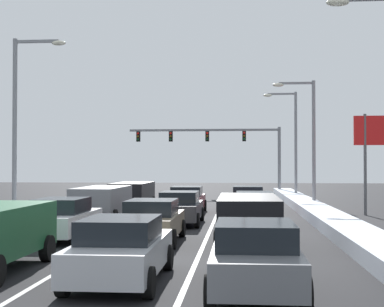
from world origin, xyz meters
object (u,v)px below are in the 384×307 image
traffic_light_gantry (221,141)px  sedan_white_left_lane_second (62,218)px  sedan_maroon_center_lane_fourth (187,199)px  roadside_sign_right (384,141)px  sedan_navy_right_lane_third (255,208)px  street_lamp_right_mid (308,132)px  suv_black_right_lane_second (248,216)px  street_lamp_left_mid (21,113)px  sedan_red_right_lane_fourth (248,199)px  street_lamp_right_far (291,135)px  sedan_gray_right_lane_nearest (255,256)px  sedan_tan_center_lane_second (152,221)px  sedan_silver_center_lane_nearest (121,249)px  suv_gray_left_lane_third (102,201)px  suv_black_left_lane_fourth (133,193)px  sedan_charcoal_center_lane_third (180,208)px

traffic_light_gantry → sedan_white_left_lane_second: bearing=-98.8°
sedan_maroon_center_lane_fourth → roadside_sign_right: (10.77, -0.55, 3.25)m
sedan_navy_right_lane_third → street_lamp_right_mid: street_lamp_right_mid is taller
suv_black_right_lane_second → street_lamp_left_mid: 14.12m
sedan_red_right_lane_fourth → street_lamp_right_far: (3.66, 12.47, 4.31)m
sedan_maroon_center_lane_fourth → sedan_navy_right_lane_third: bearing=-58.9°
sedan_gray_right_lane_nearest → sedan_tan_center_lane_second: bearing=114.8°
sedan_red_right_lane_fourth → sedan_silver_center_lane_nearest: size_ratio=1.00×
suv_black_right_lane_second → street_lamp_right_mid: (4.02, 16.68, 3.80)m
sedan_white_left_lane_second → suv_gray_left_lane_third: suv_gray_left_lane_third is taller
sedan_gray_right_lane_nearest → suv_black_left_lane_fourth: suv_black_left_lane_fourth is taller
sedan_white_left_lane_second → sedan_navy_right_lane_third: bearing=37.2°
roadside_sign_right → sedan_gray_right_lane_nearest: bearing=-111.8°
street_lamp_left_mid → suv_black_right_lane_second: bearing=-35.4°
sedan_gray_right_lane_nearest → street_lamp_right_mid: 23.95m
street_lamp_right_far → sedan_maroon_center_lane_fourth: bearing=-118.5°
street_lamp_right_far → sedan_gray_right_lane_nearest: bearing=-96.7°
suv_gray_left_lane_third → street_lamp_right_mid: street_lamp_right_mid is taller
sedan_gray_right_lane_nearest → sedan_navy_right_lane_third: 13.29m
suv_black_right_lane_second → sedan_white_left_lane_second: size_ratio=1.09×
sedan_silver_center_lane_nearest → traffic_light_gantry: 38.65m
sedan_charcoal_center_lane_third → sedan_white_left_lane_second: size_ratio=1.00×
sedan_charcoal_center_lane_third → roadside_sign_right: size_ratio=0.82×
suv_black_right_lane_second → sedan_silver_center_lane_nearest: size_ratio=1.09×
suv_black_right_lane_second → sedan_navy_right_lane_third: 6.71m
sedan_navy_right_lane_third → street_lamp_right_far: street_lamp_right_far is taller
suv_black_right_lane_second → street_lamp_right_far: (3.84, 25.75, 4.06)m
suv_gray_left_lane_third → suv_black_left_lane_fourth: 6.62m
sedan_gray_right_lane_nearest → roadside_sign_right: bearing=68.2°
sedan_gray_right_lane_nearest → street_lamp_right_mid: bearing=80.3°
sedan_tan_center_lane_second → suv_black_left_lane_fourth: size_ratio=0.92×
sedan_maroon_center_lane_fourth → suv_black_left_lane_fourth: bearing=157.4°
sedan_tan_center_lane_second → sedan_maroon_center_lane_fourth: 11.99m
suv_black_right_lane_second → sedan_charcoal_center_lane_third: (-3.01, 6.76, -0.25)m
sedan_charcoal_center_lane_third → sedan_tan_center_lane_second: bearing=-93.2°
sedan_charcoal_center_lane_third → traffic_light_gantry: 26.13m
sedan_silver_center_lane_nearest → street_lamp_left_mid: street_lamp_left_mid is taller
sedan_tan_center_lane_second → street_lamp_right_mid: (7.37, 15.95, 4.06)m
street_lamp_right_mid → sedan_navy_right_lane_third: bearing=-109.9°
sedan_white_left_lane_second → suv_black_left_lane_fourth: bearing=89.5°
sedan_white_left_lane_second → street_lamp_right_far: street_lamp_right_far is taller
sedan_white_left_lane_second → roadside_sign_right: 18.26m
sedan_red_right_lane_fourth → sedan_white_left_lane_second: bearing=-120.0°
sedan_gray_right_lane_nearest → traffic_light_gantry: size_ratio=0.32×
suv_gray_left_lane_third → sedan_white_left_lane_second: bearing=-89.3°
sedan_white_left_lane_second → street_lamp_left_mid: 8.99m
suv_black_right_lane_second → sedan_navy_right_lane_third: suv_black_right_lane_second is taller
sedan_navy_right_lane_third → sedan_silver_center_lane_nearest: bearing=-105.3°
sedan_silver_center_lane_nearest → suv_gray_left_lane_third: size_ratio=0.92×
traffic_light_gantry → street_lamp_right_mid: (5.92, -15.87, -0.07)m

